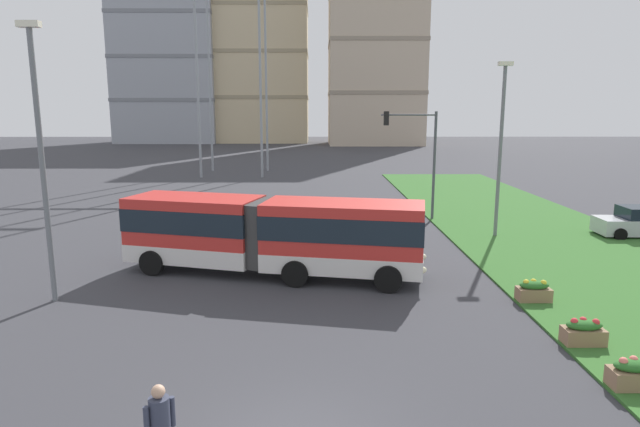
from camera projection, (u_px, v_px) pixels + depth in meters
name	position (u px, v px, depth m)	size (l,w,h in m)	color
grass_median	(626.00, 281.00, 20.31)	(10.00, 70.00, 0.08)	#336628
articulated_bus	(272.00, 234.00, 20.99)	(12.05, 5.18, 3.00)	red
car_black_sedan	(196.00, 218.00, 28.79)	(4.49, 2.21, 1.58)	black
pedestrian_crossing	(160.00, 424.00, 9.33)	(0.46, 0.42, 1.74)	#4C4238
flower_planter_0	(634.00, 373.00, 12.34)	(1.10, 0.56, 0.74)	#937051
flower_planter_1	(584.00, 332.00, 14.69)	(1.10, 0.56, 0.74)	#937051
flower_planter_2	(534.00, 291.00, 18.05)	(1.10, 0.56, 0.74)	#937051
traffic_light_far_right	(418.00, 147.00, 31.25)	(3.26, 0.28, 6.38)	#474C51
streetlight_left	(41.00, 154.00, 17.37)	(0.70, 0.28, 9.14)	slate
streetlight_median	(501.00, 143.00, 26.78)	(0.70, 0.28, 8.76)	slate
apartment_tower_west	(168.00, 40.00, 109.93)	(20.61, 15.06, 41.58)	#9EA3AD
apartment_tower_westcentre	(257.00, 34.00, 110.94)	(20.96, 14.32, 44.51)	beige
apartment_tower_centre	(376.00, 19.00, 102.08)	(18.06, 14.81, 47.42)	#C6B299
transmission_pylon	(232.00, 14.00, 52.67)	(9.00, 6.24, 28.81)	gray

